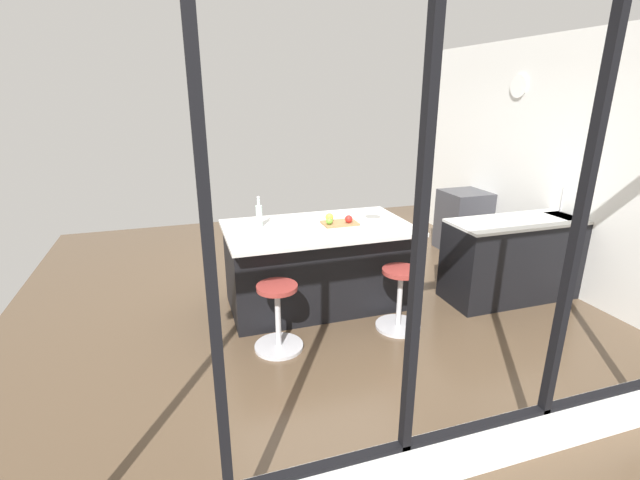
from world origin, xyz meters
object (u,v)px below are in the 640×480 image
stool_middle (278,319)px  apple_green (329,221)px  oven_range (463,221)px  stool_by_window (399,301)px  water_bottle (259,215)px  apple_yellow (329,217)px  fruit_bowl (373,219)px  cutting_board (340,223)px  apple_red (349,219)px  kitchen_island (317,265)px

stool_middle → apple_green: size_ratio=8.60×
oven_range → stool_by_window: bearing=42.4°
stool_by_window → water_bottle: size_ratio=1.98×
apple_yellow → fruit_bowl: (-0.43, 0.15, -0.02)m
cutting_board → apple_green: size_ratio=5.01×
stool_middle → apple_green: 1.16m
oven_range → cutting_board: (2.30, 1.08, 0.48)m
apple_green → apple_red: size_ratio=0.90×
cutting_board → water_bottle: bearing=-11.6°
stool_by_window → apple_red: bearing=-66.1°
fruit_bowl → kitchen_island: bearing=-11.8°
stool_by_window → cutting_board: bearing=-62.0°
stool_by_window → stool_middle: size_ratio=1.00×
stool_middle → apple_yellow: bearing=-134.0°
stool_by_window → cutting_board: 1.00m
apple_red → stool_middle: bearing=35.4°
stool_middle → apple_yellow: apple_yellow is taller
stool_middle → stool_by_window: bearing=180.0°
apple_yellow → water_bottle: 0.73m
stool_middle → cutting_board: bearing=-140.1°
oven_range → apple_green: 2.73m
apple_green → apple_yellow: (-0.04, -0.12, 0.01)m
oven_range → cutting_board: 2.59m
apple_green → apple_red: 0.21m
oven_range → water_bottle: size_ratio=2.77×
cutting_board → apple_red: 0.11m
cutting_board → apple_green: bearing=18.0°
stool_by_window → apple_green: (0.50, -0.65, 0.66)m
oven_range → water_bottle: (3.11, 0.91, 0.59)m
kitchen_island → apple_red: apple_red is taller
water_bottle → fruit_bowl: 1.17m
apple_yellow → kitchen_island: bearing=10.6°
apple_yellow → apple_red: 0.21m
fruit_bowl → cutting_board: bearing=-11.8°
kitchen_island → cutting_board: cutting_board is taller
oven_range → apple_yellow: bearing=22.8°
stool_middle → apple_yellow: 1.26m
fruit_bowl → apple_red: bearing=-5.4°
oven_range → stool_middle: 3.60m
apple_green → cutting_board: bearing=-162.0°
stool_by_window → fruit_bowl: 0.90m
apple_green → apple_yellow: apple_yellow is taller
water_bottle → fruit_bowl: bearing=168.3°
stool_middle → apple_yellow: (-0.74, -0.77, 0.67)m
stool_by_window → apple_red: 0.97m
oven_range → stool_by_window: 2.63m
kitchen_island → stool_middle: bearing=51.0°
water_bottle → cutting_board: bearing=168.4°
apple_yellow → apple_red: apple_yellow is taller
apple_green → apple_yellow: size_ratio=0.84×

